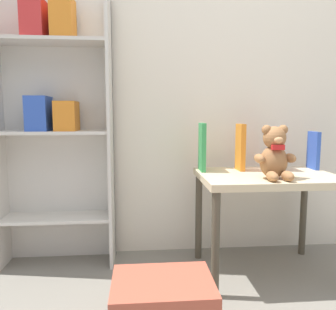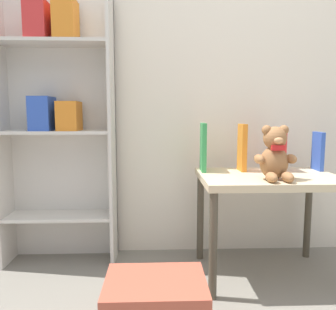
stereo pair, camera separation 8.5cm
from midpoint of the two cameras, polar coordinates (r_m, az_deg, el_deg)
name	(u,v)px [view 2 (the right image)]	position (r m, az deg, el deg)	size (l,w,h in m)	color
wall_back	(224,52)	(2.14, 10.88, 17.15)	(4.80, 0.06, 2.50)	silver
bookshelf_side	(58,114)	(1.99, -17.44, 6.85)	(0.64, 0.23, 1.54)	beige
display_table	(268,189)	(1.83, 18.34, -5.61)	(0.72, 0.50, 0.55)	beige
teddy_bear	(275,155)	(1.68, 19.51, 0.00)	(0.20, 0.19, 0.27)	#99663D
book_standing_green	(203,147)	(1.85, 7.46, 1.36)	(0.02, 0.14, 0.27)	#33934C
book_standing_orange	(242,148)	(1.89, 14.05, 1.26)	(0.03, 0.11, 0.26)	orange
book_standing_red	(280,149)	(1.97, 20.15, 0.95)	(0.02, 0.14, 0.24)	red
book_standing_blue	(318,151)	(2.07, 25.73, 0.60)	(0.02, 0.12, 0.22)	#2D51B7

